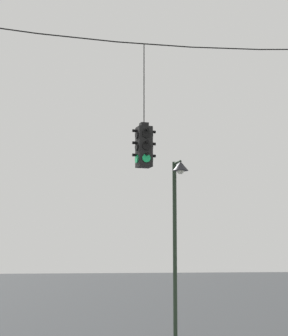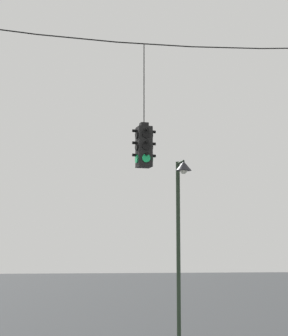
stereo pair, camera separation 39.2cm
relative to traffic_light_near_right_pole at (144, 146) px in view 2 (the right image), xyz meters
The scene contains 3 objects.
span_wire 3.13m from the traffic_light_near_right_pole, behind, with size 13.51×0.03×0.43m.
traffic_light_near_right_pole is the anchor object (origin of this frame).
street_lamp 4.13m from the traffic_light_near_right_pole, 57.58° to the left, with size 0.47×0.81×5.19m.
Camera 2 is at (-2.72, -14.68, 2.24)m, focal length 70.00 mm.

